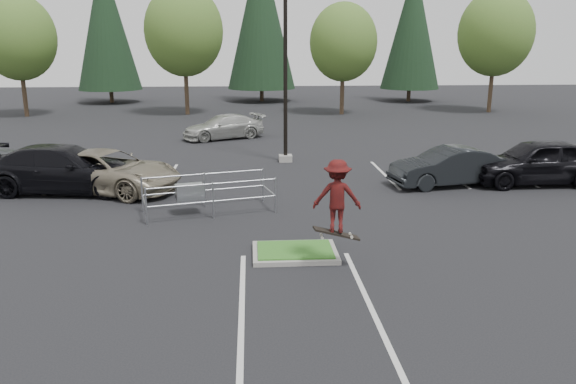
{
  "coord_description": "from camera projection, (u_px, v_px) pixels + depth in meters",
  "views": [
    {
      "loc": [
        -1.1,
        -13.72,
        5.36
      ],
      "look_at": [
        -0.08,
        1.5,
        1.31
      ],
      "focal_mm": 35.0,
      "sensor_mm": 36.0,
      "label": 1
    }
  ],
  "objects": [
    {
      "name": "cart_corral",
      "position": [
        194.0,
        192.0,
        18.04
      ],
      "size": [
        4.39,
        2.5,
        1.18
      ],
      "rotation": [
        0.0,
        0.0,
        0.26
      ],
      "color": "#93969B",
      "rests_on": "ground"
    },
    {
      "name": "light_pole",
      "position": [
        285.0,
        62.0,
        25.11
      ],
      "size": [
        0.7,
        0.6,
        10.12
      ],
      "color": "gray",
      "rests_on": "ground"
    },
    {
      "name": "car_l_black",
      "position": [
        64.0,
        169.0,
        20.69
      ],
      "size": [
        6.21,
        3.07,
        1.74
      ],
      "primitive_type": "imported",
      "rotation": [
        0.0,
        0.0,
        1.46
      ],
      "color": "black",
      "rests_on": "ground"
    },
    {
      "name": "stall_lines",
      "position": [
        245.0,
        195.0,
        20.4
      ],
      "size": [
        22.62,
        17.6,
        0.01
      ],
      "color": "beige",
      "rests_on": "ground"
    },
    {
      "name": "car_r_charc",
      "position": [
        448.0,
        167.0,
        21.65
      ],
      "size": [
        4.71,
        2.35,
        1.48
      ],
      "primitive_type": "imported",
      "rotation": [
        0.0,
        0.0,
        4.89
      ],
      "color": "black",
      "rests_on": "ground"
    },
    {
      "name": "decid_b",
      "position": [
        184.0,
        34.0,
        42.18
      ],
      "size": [
        5.89,
        5.89,
        9.64
      ],
      "color": "#38281C",
      "rests_on": "ground"
    },
    {
      "name": "ground",
      "position": [
        295.0,
        255.0,
        14.68
      ],
      "size": [
        120.0,
        120.0,
        0.0
      ],
      "primitive_type": "plane",
      "color": "black",
      "rests_on": "ground"
    },
    {
      "name": "conif_b",
      "position": [
        261.0,
        15.0,
        51.72
      ],
      "size": [
        6.38,
        6.38,
        14.5
      ],
      "color": "#38281C",
      "rests_on": "ground"
    },
    {
      "name": "decid_d",
      "position": [
        495.0,
        36.0,
        43.57
      ],
      "size": [
        5.76,
        5.76,
        9.43
      ],
      "color": "#38281C",
      "rests_on": "ground"
    },
    {
      "name": "conif_a",
      "position": [
        106.0,
        23.0,
        50.53
      ],
      "size": [
        5.72,
        5.72,
        13.0
      ],
      "color": "#38281C",
      "rests_on": "ground"
    },
    {
      "name": "car_l_tan",
      "position": [
        106.0,
        171.0,
        20.81
      ],
      "size": [
        6.09,
        4.42,
        1.54
      ],
      "primitive_type": "imported",
      "rotation": [
        0.0,
        0.0,
        1.19
      ],
      "color": "gray",
      "rests_on": "ground"
    },
    {
      "name": "car_r_black",
      "position": [
        537.0,
        162.0,
        21.84
      ],
      "size": [
        5.26,
        2.15,
        1.79
      ],
      "primitive_type": "imported",
      "rotation": [
        0.0,
        0.0,
        4.72
      ],
      "color": "black",
      "rests_on": "ground"
    },
    {
      "name": "skateboarder",
      "position": [
        337.0,
        197.0,
        13.3
      ],
      "size": [
        1.22,
        0.8,
        2.0
      ],
      "rotation": [
        0.0,
        0.0,
        3.01
      ],
      "color": "black",
      "rests_on": "ground"
    },
    {
      "name": "decid_a",
      "position": [
        18.0,
        40.0,
        41.05
      ],
      "size": [
        5.44,
        5.44,
        8.91
      ],
      "color": "#38281C",
      "rests_on": "ground"
    },
    {
      "name": "car_far_silver",
      "position": [
        225.0,
        127.0,
        32.4
      ],
      "size": [
        5.1,
        3.71,
        1.37
      ],
      "primitive_type": "imported",
      "rotation": [
        0.0,
        0.0,
        5.14
      ],
      "color": "#B3B4AE",
      "rests_on": "ground"
    },
    {
      "name": "conif_c",
      "position": [
        412.0,
        27.0,
        51.91
      ],
      "size": [
        5.5,
        5.5,
        12.5
      ],
      "color": "#38281C",
      "rests_on": "ground"
    },
    {
      "name": "grass_median",
      "position": [
        295.0,
        252.0,
        14.66
      ],
      "size": [
        2.2,
        1.6,
        0.16
      ],
      "color": "gray",
      "rests_on": "ground"
    },
    {
      "name": "decid_c",
      "position": [
        343.0,
        45.0,
        42.48
      ],
      "size": [
        5.12,
        5.12,
        8.38
      ],
      "color": "#38281C",
      "rests_on": "ground"
    }
  ]
}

